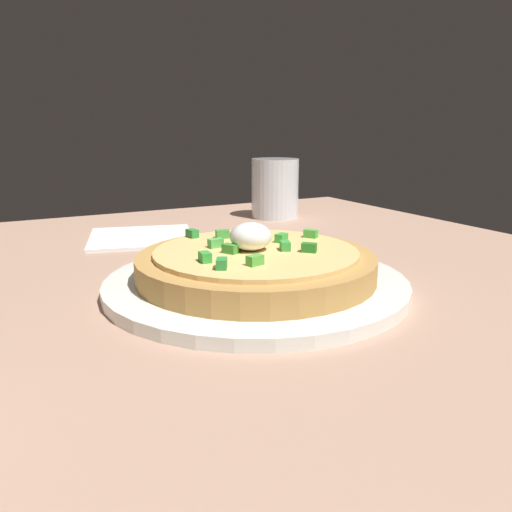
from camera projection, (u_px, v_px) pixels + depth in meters
dining_table at (196, 300)px, 47.43cm from camera, size 91.98×85.42×3.27cm
plate at (256, 283)px, 45.39cm from camera, size 27.01×27.01×1.07cm
pizza at (256, 263)px, 44.92cm from camera, size 21.26×21.26×5.05cm
cup_near at (275, 192)px, 80.15cm from camera, size 7.47×7.47×9.28cm
napkin at (142, 237)px, 65.67cm from camera, size 16.01×16.01×0.40cm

